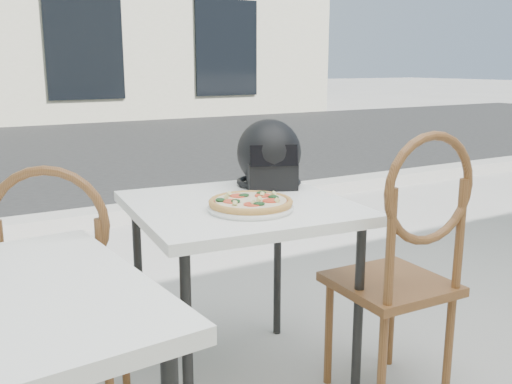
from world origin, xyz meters
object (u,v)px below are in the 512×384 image
pizza (251,202)px  helmet (269,157)px  cafe_table_main (240,219)px  cafe_chair_main (406,257)px  cafe_chair_side (62,292)px  plate (251,208)px

pizza → helmet: helmet is taller
cafe_table_main → helmet: bearing=39.2°
cafe_chair_main → cafe_chair_side: (-1.09, 0.37, -0.04)m
pizza → cafe_chair_side: bearing=171.8°
cafe_chair_main → cafe_chair_side: size_ratio=1.08×
plate → helmet: bearing=50.0°
cafe_table_main → cafe_chair_side: cafe_chair_side is taller
cafe_table_main → plate: bearing=-102.0°
cafe_table_main → plate: size_ratio=2.27×
cafe_table_main → helmet: helmet is taller
helmet → cafe_chair_side: bearing=-143.6°
helmet → cafe_chair_side: 0.98m
pizza → cafe_chair_main: size_ratio=0.35×
helmet → cafe_chair_side: size_ratio=0.38×
plate → cafe_chair_main: (0.46, -0.28, -0.17)m
cafe_table_main → helmet: 0.37m
plate → cafe_chair_side: cafe_chair_side is taller
plate → cafe_chair_side: size_ratio=0.39×
pizza → cafe_chair_side: cafe_chair_side is taller
plate → pizza: 0.02m
helmet → cafe_chair_side: helmet is taller
cafe_table_main → cafe_chair_side: bearing=-177.1°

